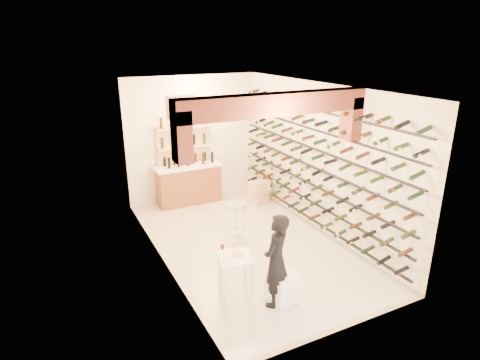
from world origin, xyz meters
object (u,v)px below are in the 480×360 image
(white_stool, at_px, (282,287))
(chrome_barstool, at_px, (237,219))
(back_counter, at_px, (189,183))
(tasting_table, at_px, (235,264))
(wine_rack, at_px, (311,163))
(crate_lower, at_px, (258,198))
(person, at_px, (276,261))

(white_stool, distance_m, chrome_barstool, 2.23)
(white_stool, bearing_deg, chrome_barstool, 82.89)
(back_counter, distance_m, white_stool, 4.66)
(tasting_table, relative_size, chrome_barstool, 1.11)
(wine_rack, distance_m, chrome_barstool, 1.98)
(back_counter, bearing_deg, crate_lower, -28.04)
(back_counter, height_order, tasting_table, back_counter)
(person, bearing_deg, white_stool, 147.81)
(wine_rack, relative_size, white_stool, 11.36)
(white_stool, distance_m, person, 0.54)
(person, xyz_separation_m, crate_lower, (1.82, 3.81, -0.63))
(crate_lower, bearing_deg, back_counter, 151.96)
(crate_lower, bearing_deg, wine_rack, -82.34)
(back_counter, height_order, chrome_barstool, back_counter)
(crate_lower, bearing_deg, person, -115.50)
(tasting_table, bearing_deg, person, -26.92)
(wine_rack, relative_size, crate_lower, 11.84)
(white_stool, relative_size, crate_lower, 1.04)
(back_counter, distance_m, chrome_barstool, 2.45)
(wine_rack, distance_m, person, 2.98)
(person, bearing_deg, tasting_table, -74.15)
(tasting_table, xyz_separation_m, person, (0.50, -0.42, 0.15))
(back_counter, distance_m, tasting_table, 4.30)
(tasting_table, xyz_separation_m, white_stool, (0.63, -0.42, -0.38))
(person, relative_size, chrome_barstool, 1.85)
(crate_lower, bearing_deg, tasting_table, -124.42)
(person, bearing_deg, crate_lower, -149.82)
(wine_rack, bearing_deg, person, -135.73)
(chrome_barstool, bearing_deg, tasting_table, -116.96)
(white_stool, height_order, person, person)
(back_counter, relative_size, white_stool, 3.39)
(tasting_table, distance_m, person, 0.67)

